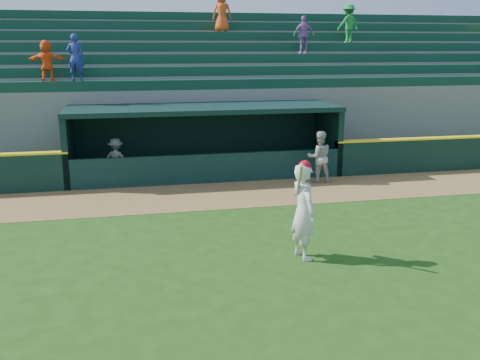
% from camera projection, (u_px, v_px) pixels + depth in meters
% --- Properties ---
extents(ground, '(120.00, 120.00, 0.00)m').
position_uv_depth(ground, '(255.00, 254.00, 11.86)').
color(ground, '#1D4310').
rests_on(ground, ground).
extents(warning_track, '(40.00, 3.00, 0.01)m').
position_uv_depth(warning_track, '(218.00, 195.00, 16.51)').
color(warning_track, brown).
rests_on(warning_track, ground).
extents(dugout_player_front, '(0.90, 0.73, 1.74)m').
position_uv_depth(dugout_player_front, '(319.00, 157.00, 17.92)').
color(dugout_player_front, '#A6A6A1').
rests_on(dugout_player_front, ground).
extents(dugout_player_inside, '(1.05, 0.76, 1.47)m').
position_uv_depth(dugout_player_inside, '(116.00, 159.00, 18.20)').
color(dugout_player_inside, gray).
rests_on(dugout_player_inside, ground).
extents(dugout, '(9.40, 2.80, 2.46)m').
position_uv_depth(dugout, '(203.00, 136.00, 19.12)').
color(dugout, slate).
rests_on(dugout, ground).
extents(stands, '(34.50, 6.25, 7.06)m').
position_uv_depth(stands, '(188.00, 96.00, 23.20)').
color(stands, slate).
rests_on(stands, ground).
extents(batter_at_plate, '(0.66, 0.91, 2.18)m').
position_uv_depth(batter_at_plate, '(303.00, 210.00, 11.41)').
color(batter_at_plate, silver).
rests_on(batter_at_plate, ground).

